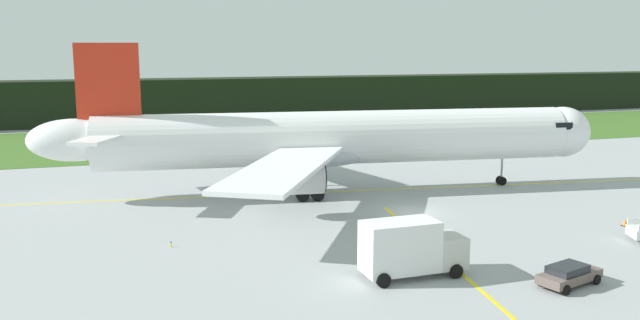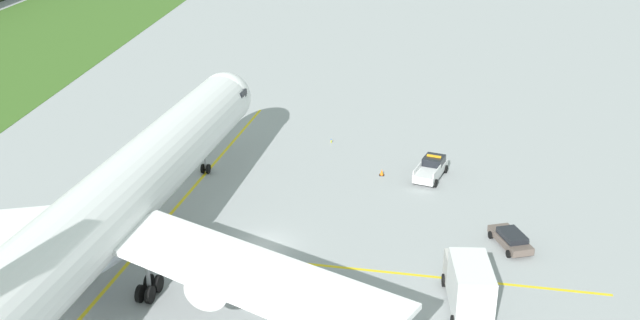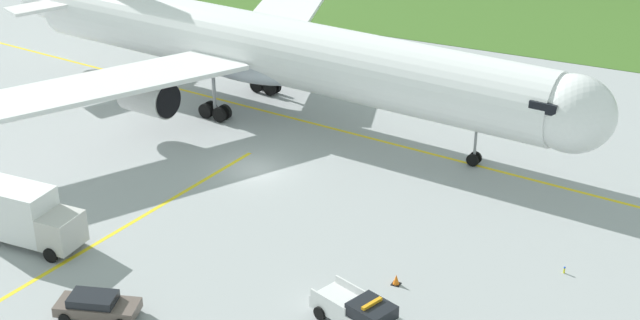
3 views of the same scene
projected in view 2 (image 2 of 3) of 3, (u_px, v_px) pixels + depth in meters
name	position (u px, v px, depth m)	size (l,w,h in m)	color
ground	(263.00, 246.00, 54.88)	(320.00, 320.00, 0.00)	#9CA0A2
taxiway_centerline_main	(125.00, 266.00, 52.08)	(73.13, 0.30, 0.01)	yellow
taxiway_centerline_spur	(413.00, 275.00, 51.01)	(27.12, 0.30, 0.01)	yellow
airliner	(114.00, 205.00, 49.53)	(55.44, 43.14, 14.48)	white
ops_pickup_truck	(431.00, 168.00, 66.56)	(5.59, 3.61, 1.94)	silver
catering_truck	(469.00, 283.00, 46.49)	(6.63, 2.83, 3.78)	beige
staff_car	(511.00, 239.00, 54.48)	(4.63, 2.93, 1.30)	brown
apron_cone	(382.00, 172.00, 67.24)	(0.48, 0.48, 0.61)	black
taxiway_edge_light_east	(331.00, 141.00, 75.12)	(0.12, 0.12, 0.42)	yellow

